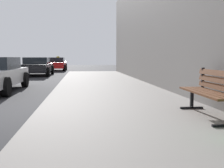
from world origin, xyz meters
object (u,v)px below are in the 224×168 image
object	(u,v)px
car_black	(37,66)
car_red	(56,64)
bench	(212,89)
car_yellow	(58,62)

from	to	relation	value
car_black	car_red	xyz separation A→B (m)	(0.72, 7.00, -0.00)
car_red	bench	bearing A→B (deg)	102.53
car_black	car_yellow	xyz separation A→B (m)	(0.09, 16.44, -0.00)
car_red	car_yellow	bearing A→B (deg)	-86.22
car_black	car_red	world-z (taller)	same
bench	car_red	world-z (taller)	car_red
car_black	car_red	size ratio (longest dim) A/B	1.06
bench	car_red	size ratio (longest dim) A/B	0.41
bench	car_yellow	world-z (taller)	car_yellow
bench	car_black	distance (m)	15.72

